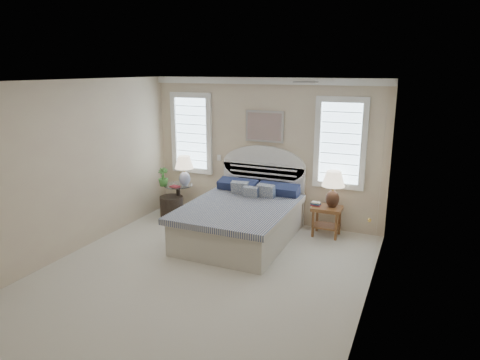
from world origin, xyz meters
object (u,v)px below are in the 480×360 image
side_table_left (178,197)px  lamp_left (184,167)px  bed (243,217)px  nightstand_right (327,215)px  lamp_right (333,185)px  floor_pot (172,207)px

side_table_left → lamp_left: 0.62m
bed → nightstand_right: 1.47m
bed → lamp_left: (-1.51, 0.62, 0.60)m
side_table_left → lamp_left: size_ratio=1.07×
nightstand_right → lamp_right: size_ratio=0.83×
bed → floor_pot: 1.80m
side_table_left → lamp_right: (3.02, 0.15, 0.53)m
bed → floor_pot: (-1.73, 0.46, -0.18)m
floor_pot → bed: bearing=-14.8°
bed → side_table_left: bearing=160.3°
lamp_left → lamp_right: lamp_left is taller
lamp_left → bed: bearing=-22.4°
floor_pot → lamp_right: lamp_right is taller
floor_pot → lamp_left: lamp_left is taller
side_table_left → lamp_left: (0.14, 0.03, 0.60)m
floor_pot → lamp_right: 3.19m
lamp_right → floor_pot: bearing=-174.7°
side_table_left → nightstand_right: bearing=1.9°
bed → lamp_right: 1.65m
bed → nightstand_right: bearing=28.0°
side_table_left → bed: bearing=-19.7°
lamp_right → lamp_left: bearing=-177.5°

